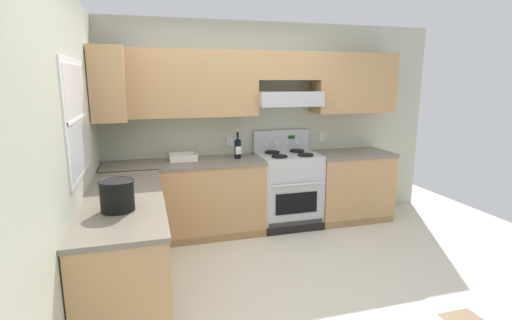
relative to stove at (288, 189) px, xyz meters
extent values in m
plane|color=beige|center=(-0.67, -1.25, -0.48)|extent=(7.04, 7.04, 0.00)
cube|color=#B7BAA3|center=(-0.21, 0.37, 0.80)|extent=(4.68, 0.12, 2.55)
cube|color=tan|center=(-1.27, 0.13, 1.32)|extent=(1.75, 0.34, 0.76)
cube|color=tan|center=(0.94, 0.13, 1.32)|extent=(1.08, 0.34, 0.76)
cube|color=tan|center=(0.00, 0.13, 1.53)|extent=(0.80, 0.34, 0.34)
cube|color=#B7BABC|center=(0.00, 0.09, 1.14)|extent=(0.80, 0.46, 0.17)
cube|color=#B7BABC|center=(0.00, -0.13, 1.07)|extent=(0.80, 0.03, 0.04)
sphere|color=silver|center=(-1.27, -0.05, 1.06)|extent=(0.02, 0.02, 0.02)
sphere|color=silver|center=(0.60, -0.05, 1.06)|extent=(0.02, 0.02, 0.02)
sphere|color=silver|center=(1.28, -0.05, 1.06)|extent=(0.02, 0.02, 0.02)
cube|color=silver|center=(-0.69, 0.29, 0.60)|extent=(0.08, 0.01, 0.12)
cube|color=silver|center=(-0.69, 0.29, 0.62)|extent=(0.03, 0.00, 0.03)
cube|color=silver|center=(-0.69, 0.29, 0.58)|extent=(0.03, 0.00, 0.03)
cube|color=silver|center=(0.60, 0.29, 0.60)|extent=(0.08, 0.01, 0.12)
cube|color=silver|center=(0.60, 0.29, 0.62)|extent=(0.03, 0.00, 0.03)
cube|color=silver|center=(0.60, 0.29, 0.58)|extent=(0.03, 0.00, 0.03)
cube|color=#B7BAA3|center=(-2.29, -1.15, 0.80)|extent=(0.12, 4.00, 2.55)
cube|color=white|center=(-2.23, -1.16, 1.07)|extent=(0.04, 1.00, 0.92)
cube|color=white|center=(-2.21, -1.16, 1.07)|extent=(0.01, 0.90, 0.82)
cube|color=white|center=(-2.21, -1.16, 1.07)|extent=(0.01, 0.90, 0.02)
cube|color=tan|center=(-2.05, -0.05, 1.32)|extent=(0.34, 0.64, 0.76)
cube|color=tan|center=(-1.29, -0.01, -0.04)|extent=(1.81, 0.61, 0.87)
cube|color=#756B5B|center=(-1.29, -0.01, 0.41)|extent=(1.84, 0.63, 0.04)
cube|color=tan|center=(0.88, -0.01, -0.04)|extent=(1.00, 0.61, 0.87)
cube|color=#756B5B|center=(0.88, -0.01, 0.41)|extent=(1.02, 0.63, 0.04)
cube|color=black|center=(-0.41, -0.28, -0.43)|extent=(3.54, 0.06, 0.09)
sphere|color=silver|center=(-1.65, -0.33, 0.20)|extent=(0.03, 0.03, 0.03)
sphere|color=silver|center=(1.03, -0.33, 0.20)|extent=(0.03, 0.03, 0.03)
cube|color=tan|center=(-1.91, -1.26, -0.04)|extent=(0.61, 1.89, 0.87)
cube|color=#756B5B|center=(-1.91, -1.26, 0.41)|extent=(0.63, 1.91, 0.04)
cube|color=black|center=(-1.64, -1.26, -0.43)|extent=(0.06, 1.85, 0.09)
cube|color=#B7BABC|center=(0.00, 0.00, -0.02)|extent=(0.76, 0.58, 0.91)
cube|color=black|center=(0.00, -0.30, -0.10)|extent=(0.53, 0.01, 0.26)
cylinder|color=silver|center=(0.00, -0.32, 0.14)|extent=(0.65, 0.02, 0.02)
cube|color=#333333|center=(0.00, -0.30, -0.38)|extent=(0.70, 0.01, 0.11)
cube|color=#B7BABC|center=(0.00, 0.00, 0.44)|extent=(0.76, 0.58, 0.02)
cube|color=#B7BABC|center=(0.00, 0.27, 0.58)|extent=(0.76, 0.04, 0.29)
cube|color=#053F0C|center=(0.13, 0.25, 0.63)|extent=(0.09, 0.01, 0.04)
cylinder|color=black|center=(-0.17, -0.14, 0.46)|extent=(0.19, 0.19, 0.02)
cylinder|color=black|center=(-0.17, -0.14, 0.45)|extent=(0.07, 0.07, 0.01)
cylinder|color=black|center=(0.17, -0.14, 0.46)|extent=(0.19, 0.19, 0.02)
cylinder|color=black|center=(0.17, -0.14, 0.45)|extent=(0.07, 0.07, 0.01)
cylinder|color=black|center=(-0.17, 0.14, 0.46)|extent=(0.19, 0.19, 0.02)
cylinder|color=black|center=(-0.17, 0.14, 0.45)|extent=(0.07, 0.07, 0.01)
cylinder|color=black|center=(0.17, 0.14, 0.46)|extent=(0.19, 0.19, 0.02)
cylinder|color=black|center=(0.17, 0.14, 0.45)|extent=(0.07, 0.07, 0.01)
cylinder|color=white|center=(-0.21, 0.25, 0.55)|extent=(0.04, 0.02, 0.04)
cylinder|color=white|center=(-0.07, 0.25, 0.55)|extent=(0.04, 0.02, 0.04)
cylinder|color=white|center=(0.07, 0.25, 0.55)|extent=(0.04, 0.02, 0.04)
cylinder|color=white|center=(0.21, 0.25, 0.55)|extent=(0.04, 0.02, 0.04)
cylinder|color=black|center=(-0.65, 0.02, 0.54)|extent=(0.08, 0.08, 0.21)
cone|color=black|center=(-0.65, 0.02, 0.66)|extent=(0.08, 0.08, 0.04)
cylinder|color=black|center=(-0.65, 0.02, 0.73)|extent=(0.03, 0.03, 0.09)
cylinder|color=gold|center=(-0.65, 0.02, 0.77)|extent=(0.03, 0.03, 0.02)
cube|color=silver|center=(-0.65, -0.02, 0.54)|extent=(0.07, 0.00, 0.09)
cube|color=white|center=(-1.30, 0.10, 0.44)|extent=(0.26, 0.21, 0.02)
cube|color=white|center=(-1.30, -0.02, 0.47)|extent=(0.32, 0.01, 0.08)
cube|color=white|center=(-1.30, 0.22, 0.47)|extent=(0.32, 0.01, 0.08)
cube|color=white|center=(-1.45, 0.10, 0.47)|extent=(0.01, 0.23, 0.08)
cube|color=white|center=(-1.15, 0.10, 0.47)|extent=(0.01, 0.23, 0.08)
cylinder|color=black|center=(-1.93, -1.59, 0.54)|extent=(0.24, 0.24, 0.23)
torus|color=black|center=(-1.93, -1.59, 0.65)|extent=(0.25, 0.25, 0.01)
camera|label=1|loc=(-1.71, -4.45, 1.37)|focal=27.11mm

